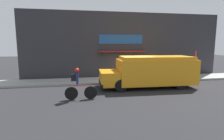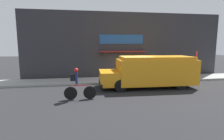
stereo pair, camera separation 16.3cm
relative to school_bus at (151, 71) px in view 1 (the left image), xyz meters
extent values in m
plane|color=#232326|center=(-0.80, 1.33, -1.13)|extent=(70.00, 70.00, 0.00)
cube|color=#999993|center=(-0.80, 2.45, -1.05)|extent=(28.00, 2.23, 0.15)
cube|color=#2D2D33|center=(-0.80, 4.00, 1.75)|extent=(17.98, 0.18, 5.75)
cube|color=#1E4C93|center=(-1.23, 3.89, 2.27)|extent=(3.88, 0.05, 0.81)
cube|color=maroon|center=(-1.23, 3.61, 1.22)|extent=(4.08, 0.60, 0.10)
cube|color=orange|center=(0.34, -0.01, -0.02)|extent=(5.30, 2.39, 1.66)
cube|color=orange|center=(-2.90, 0.09, -0.39)|extent=(1.31, 2.08, 0.91)
cube|color=orange|center=(0.34, -0.01, 0.91)|extent=(4.88, 2.20, 0.20)
cube|color=black|center=(-3.49, 0.11, -0.75)|extent=(0.19, 2.18, 0.24)
cube|color=red|center=(-1.06, 1.40, 0.06)|extent=(0.04, 0.44, 0.44)
cylinder|color=black|center=(-2.26, 1.03, -0.73)|extent=(0.79, 0.29, 0.78)
cylinder|color=black|center=(-2.33, -0.88, -0.73)|extent=(0.79, 0.29, 0.78)
cylinder|color=black|center=(1.75, 0.89, -0.73)|extent=(0.79, 0.29, 0.78)
cylinder|color=black|center=(1.69, -1.01, -0.73)|extent=(0.79, 0.29, 0.78)
cylinder|color=black|center=(-4.27, -2.03, -0.77)|extent=(0.71, 0.06, 0.71)
cylinder|color=black|center=(-5.30, -2.00, -0.77)|extent=(0.71, 0.06, 0.71)
cylinder|color=red|center=(-4.78, -2.02, -0.37)|extent=(0.97, 0.06, 0.04)
cylinder|color=red|center=(-4.96, -2.01, -0.31)|extent=(0.04, 0.04, 0.12)
cube|color=navy|center=(-4.96, -2.01, 0.05)|extent=(0.13, 0.20, 0.60)
sphere|color=red|center=(-4.96, -2.01, 0.47)|extent=(0.23, 0.23, 0.23)
cube|color=black|center=(-5.15, -2.01, 0.08)|extent=(0.26, 0.15, 0.36)
cylinder|color=slate|center=(4.78, 2.01, 0.15)|extent=(0.07, 0.07, 2.25)
cube|color=red|center=(4.78, 1.96, 0.93)|extent=(0.45, 0.45, 0.60)
camera|label=1|loc=(-4.73, -11.29, 1.81)|focal=28.00mm
camera|label=2|loc=(-4.57, -11.32, 1.81)|focal=28.00mm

